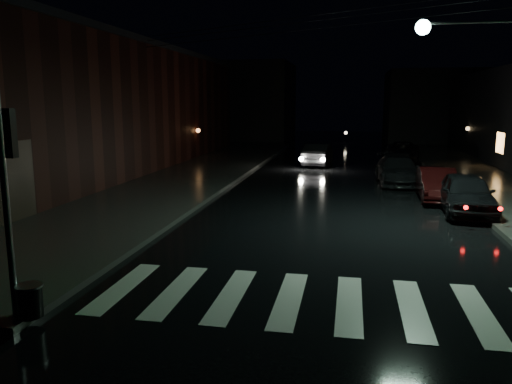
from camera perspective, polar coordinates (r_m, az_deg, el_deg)
The scene contains 13 objects.
ground at distance 10.42m, azimuth -10.08°, elevation -12.07°, with size 120.00×120.00×0.00m, color black.
sidewalk_left at distance 24.81m, azimuth -9.45°, elevation 1.18°, with size 6.00×44.00×0.15m, color #282826.
sidewalk_right at distance 24.18m, azimuth 26.16°, elevation 0.03°, with size 4.00×44.00×0.15m, color #282826.
building_left at distance 29.42m, azimuth -21.33°, elevation 8.73°, with size 10.00×36.00×7.00m, color black.
building_far_left at distance 55.65m, azimuth -3.33°, elevation 10.32°, with size 14.00×10.00×8.00m, color black.
building_far_right at distance 54.99m, azimuth 22.06°, elevation 9.08°, with size 14.00×10.00×7.00m, color black.
crosswalk at distance 10.28m, azimuth 7.19°, elevation -12.28°, with size 9.00×3.00×0.01m, color beige.
signal_pole_corner at distance 9.72m, azimuth -25.46°, elevation -5.00°, with size 0.68×0.61×4.20m.
parked_car_a at distance 19.21m, azimuth 22.87°, elevation -0.17°, with size 1.71×4.24×1.44m, color black.
parked_car_b at distance 21.48m, azimuth 19.98°, elevation 0.86°, with size 1.38×3.95×1.30m, color black.
parked_car_c at distance 25.25m, azimuth 15.88°, elevation 2.45°, with size 1.88×4.62×1.34m, color black.
parked_car_d at distance 34.93m, azimuth 16.37°, elevation 4.46°, with size 2.16×4.68×1.30m, color black.
oncoming_car at distance 31.52m, azimuth 7.10°, elevation 4.28°, with size 1.46×4.19×1.38m, color black.
Camera 1 is at (3.53, -8.98, 3.93)m, focal length 35.00 mm.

